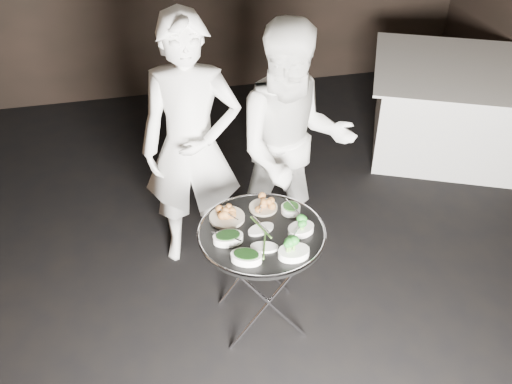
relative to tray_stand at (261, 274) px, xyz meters
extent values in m
cube|color=black|center=(0.08, 0.00, -0.44)|extent=(6.00, 7.00, 0.05)
cylinder|color=silver|center=(0.00, -0.20, -0.05)|extent=(0.51, 0.02, 0.75)
cylinder|color=silver|center=(0.00, -0.20, -0.05)|extent=(0.51, 0.02, 0.75)
cylinder|color=silver|center=(0.00, 0.20, -0.05)|extent=(0.51, 0.02, 0.75)
cylinder|color=silver|center=(0.00, 0.20, -0.05)|extent=(0.51, 0.02, 0.75)
cylinder|color=silver|center=(-0.22, 0.00, 0.30)|extent=(0.02, 0.43, 0.02)
cylinder|color=silver|center=(0.22, 0.00, 0.30)|extent=(0.02, 0.43, 0.02)
cylinder|color=black|center=(0.00, 0.00, 0.33)|extent=(0.75, 0.75, 0.03)
torus|color=silver|center=(0.00, 0.00, 0.35)|extent=(0.76, 0.76, 0.02)
cylinder|color=beige|center=(-0.18, 0.17, 0.36)|extent=(0.22, 0.22, 0.02)
cylinder|color=beige|center=(0.06, 0.22, 0.35)|extent=(0.18, 0.18, 0.02)
cylinder|color=white|center=(0.22, 0.14, 0.37)|extent=(0.12, 0.12, 0.04)
cylinder|color=silver|center=(-0.18, 0.16, 0.39)|extent=(0.12, 0.15, 0.01)
cylinder|color=silver|center=(0.05, 0.21, 0.39)|extent=(0.07, 0.18, 0.01)
cylinder|color=silver|center=(0.23, 0.13, 0.39)|extent=(0.05, 0.18, 0.01)
cylinder|color=silver|center=(-0.22, -0.05, 0.39)|extent=(0.15, 0.12, 0.01)
cylinder|color=silver|center=(0.22, -0.05, 0.39)|extent=(0.12, 0.15, 0.01)
cylinder|color=silver|center=(0.00, 0.01, 0.39)|extent=(0.07, 0.18, 0.01)
imported|color=white|center=(-0.30, 0.76, 0.51)|extent=(0.75, 0.57, 1.85)
imported|color=white|center=(0.38, 0.68, 0.47)|extent=(0.91, 0.73, 1.78)
cube|color=white|center=(2.22, 1.77, -0.02)|extent=(1.28, 1.28, 0.80)
cube|color=white|center=(2.22, 1.77, 0.39)|extent=(1.44, 1.44, 0.02)
camera|label=1|loc=(-0.60, -2.50, 2.54)|focal=40.00mm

